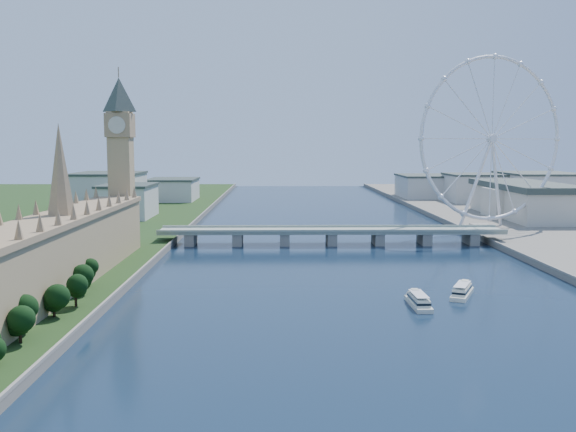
{
  "coord_description": "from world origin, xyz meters",
  "views": [
    {
      "loc": [
        -34.49,
        -107.17,
        63.26
      ],
      "look_at": [
        -29.32,
        210.0,
        28.23
      ],
      "focal_mm": 40.0,
      "sensor_mm": 36.0,
      "label": 1
    }
  ],
  "objects": [
    {
      "name": "parliament_range",
      "position": [
        -128.0,
        170.0,
        18.48
      ],
      "size": [
        24.0,
        200.0,
        70.0
      ],
      "color": "tan",
      "rests_on": "ground"
    },
    {
      "name": "big_ben",
      "position": [
        -128.0,
        278.0,
        66.57
      ],
      "size": [
        20.02,
        20.02,
        110.0
      ],
      "color": "tan",
      "rests_on": "ground"
    },
    {
      "name": "westminster_bridge",
      "position": [
        0.0,
        300.0,
        6.63
      ],
      "size": [
        220.0,
        22.0,
        9.5
      ],
      "color": "gray",
      "rests_on": "ground"
    },
    {
      "name": "london_eye",
      "position": [
        119.98,
        355.08,
        67.52
      ],
      "size": [
        113.6,
        39.12,
        124.3
      ],
      "color": "silver",
      "rests_on": "ground"
    },
    {
      "name": "county_hall",
      "position": [
        175.0,
        430.0,
        0.0
      ],
      "size": [
        54.0,
        144.0,
        35.0
      ],
      "primitive_type": null,
      "color": "beige",
      "rests_on": "ground"
    },
    {
      "name": "city_skyline",
      "position": [
        39.22,
        560.08,
        16.96
      ],
      "size": [
        505.0,
        280.0,
        32.0
      ],
      "color": "beige",
      "rests_on": "ground"
    },
    {
      "name": "tour_boat_near",
      "position": [
        21.08,
        139.07,
        0.0
      ],
      "size": [
        6.96,
        26.13,
        5.72
      ],
      "primitive_type": null,
      "rotation": [
        0.0,
        0.0,
        0.01
      ],
      "color": "beige",
      "rests_on": "ground"
    },
    {
      "name": "tour_boat_far",
      "position": [
        43.15,
        156.15,
        0.0
      ],
      "size": [
        17.17,
        26.66,
        5.78
      ],
      "primitive_type": null,
      "rotation": [
        0.0,
        0.0,
        -0.44
      ],
      "color": "silver",
      "rests_on": "ground"
    }
  ]
}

